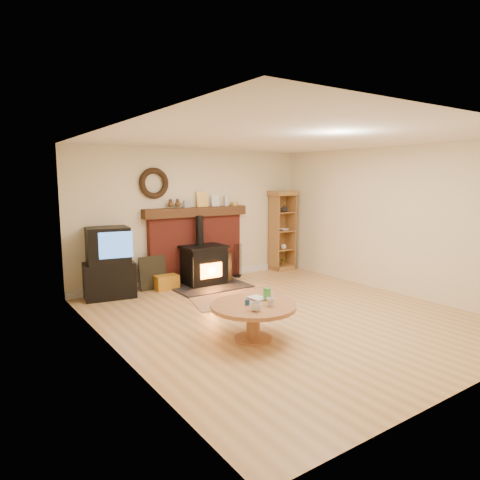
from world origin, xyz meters
TOP-DOWN VIEW (x-y plane):
  - ground at (0.00, 0.00)m, footprint 5.50×5.50m
  - room_shell at (-0.02, 0.09)m, footprint 5.02×5.52m
  - chimney_breast at (0.00, 2.67)m, footprint 2.20×0.22m
  - wood_stove at (-0.04, 2.28)m, footprint 1.40×1.00m
  - area_rug at (-0.03, 1.13)m, footprint 1.84×1.48m
  - tv_unit at (-1.82, 2.47)m, footprint 0.91×0.70m
  - curio_cabinet at (2.10, 2.55)m, footprint 0.57×0.41m
  - firelog_box at (-0.78, 2.40)m, footprint 0.43×0.27m
  - leaning_painting at (-0.98, 2.55)m, footprint 0.52×0.14m
  - fire_tools at (0.87, 2.50)m, footprint 0.19×0.16m
  - coffee_table at (-0.93, -0.53)m, footprint 1.08×1.08m

SIDE VIEW (x-z plane):
  - ground at x=0.00m, z-range 0.00..0.00m
  - area_rug at x=-0.03m, z-range 0.00..0.01m
  - firelog_box at x=-0.78m, z-range 0.00..0.27m
  - fire_tools at x=0.87m, z-range -0.19..0.51m
  - leaning_painting at x=-0.98m, z-range 0.00..0.62m
  - coffee_table at x=-0.93m, z-range 0.06..0.68m
  - wood_stove at x=-0.04m, z-range -0.29..1.04m
  - tv_unit at x=-1.82m, z-range -0.03..1.19m
  - chimney_breast at x=0.00m, z-range -0.09..1.69m
  - curio_cabinet at x=2.10m, z-range 0.00..1.77m
  - room_shell at x=-0.02m, z-range 0.41..3.02m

